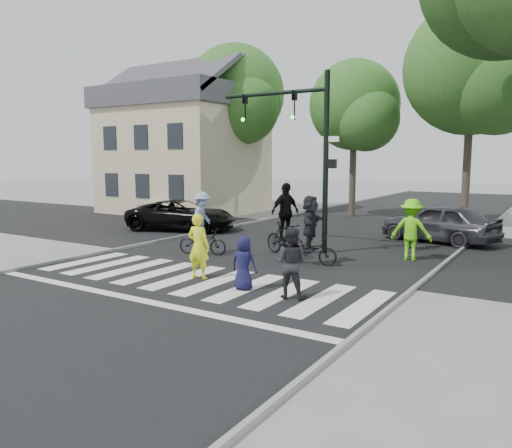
{
  "coord_description": "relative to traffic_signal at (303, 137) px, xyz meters",
  "views": [
    {
      "loc": [
        8.1,
        -9.02,
        3.17
      ],
      "look_at": [
        0.5,
        3.0,
        1.3
      ],
      "focal_mm": 35.0,
      "sensor_mm": 36.0,
      "label": 1
    }
  ],
  "objects": [
    {
      "name": "house",
      "position": [
        -11.85,
        7.78,
        -0.1
      ],
      "size": [
        8.4,
        8.1,
        8.82
      ],
      "color": "beige",
      "rests_on": "ground"
    },
    {
      "name": "car_suv",
      "position": [
        -6.79,
        1.6,
        -3.23
      ],
      "size": [
        5.26,
        3.57,
        1.34
      ],
      "primitive_type": "imported",
      "rotation": [
        0.0,
        0.0,
        1.88
      ],
      "color": "black",
      "rests_on": "ground"
    },
    {
      "name": "bystander_hivis",
      "position": [
        3.61,
        0.4,
        -2.94
      ],
      "size": [
        1.3,
        0.81,
        1.93
      ],
      "primitive_type": "imported",
      "rotation": [
        0.0,
        0.0,
        3.22
      ],
      "color": "#68E415",
      "rests_on": "ground"
    },
    {
      "name": "cyclist_mid",
      "position": [
        -0.09,
        -1.04,
        -2.92
      ],
      "size": [
        1.9,
        1.2,
        2.39
      ],
      "color": "black",
      "rests_on": "ground"
    },
    {
      "name": "cyclist_left",
      "position": [
        -2.46,
        -2.38,
        -3.0
      ],
      "size": [
        1.74,
        1.2,
        2.09
      ],
      "color": "black",
      "rests_on": "ground"
    },
    {
      "name": "road_cross",
      "position": [
        -0.35,
        1.8,
        -3.89
      ],
      "size": [
        70.0,
        10.0,
        0.01
      ],
      "primitive_type": "cube",
      "color": "black",
      "rests_on": "ground"
    },
    {
      "name": "car_grey",
      "position": [
        3.6,
        4.39,
        -3.16
      ],
      "size": [
        4.65,
        2.8,
        1.48
      ],
      "primitive_type": "imported",
      "rotation": [
        0.0,
        0.0,
        -1.83
      ],
      "color": "#39383F",
      "rests_on": "ground"
    },
    {
      "name": "bg_tree_2",
      "position": [
        -2.11,
        10.42,
        1.88
      ],
      "size": [
        5.04,
        4.8,
        8.4
      ],
      "color": "brown",
      "rests_on": "ground"
    },
    {
      "name": "road_stem",
      "position": [
        -0.35,
        -1.2,
        -3.9
      ],
      "size": [
        10.0,
        70.0,
        0.01
      ],
      "primitive_type": "cube",
      "color": "black",
      "rests_on": "ground"
    },
    {
      "name": "bg_tree_1",
      "position": [
        -9.06,
        9.28,
        2.75
      ],
      "size": [
        6.09,
        5.8,
        9.8
      ],
      "color": "brown",
      "rests_on": "ground"
    },
    {
      "name": "crosswalk",
      "position": [
        -0.35,
        -5.54,
        -3.89
      ],
      "size": [
        10.0,
        3.85,
        0.01
      ],
      "color": "silver",
      "rests_on": "ground"
    },
    {
      "name": "bg_tree_3",
      "position": [
        3.95,
        9.07,
        3.04
      ],
      "size": [
        6.3,
        6.0,
        10.2
      ],
      "color": "brown",
      "rests_on": "ground"
    },
    {
      "name": "bystander_dark",
      "position": [
        3.19,
        2.29,
        -3.04
      ],
      "size": [
        0.75,
        0.69,
        1.71
      ],
      "primitive_type": "imported",
      "rotation": [
        0.0,
        0.0,
        2.53
      ],
      "color": "black",
      "rests_on": "ground"
    },
    {
      "name": "bg_tree_0",
      "position": [
        -14.09,
        9.8,
        2.24
      ],
      "size": [
        5.46,
        5.2,
        8.97
      ],
      "color": "brown",
      "rests_on": "ground"
    },
    {
      "name": "pedestrian_adult",
      "position": [
        2.47,
        -5.42,
        -3.08
      ],
      "size": [
        0.92,
        0.79,
        1.64
      ],
      "primitive_type": "imported",
      "rotation": [
        0.0,
        0.0,
        3.37
      ],
      "color": "black",
      "rests_on": "ground"
    },
    {
      "name": "ground",
      "position": [
        -0.35,
        -6.2,
        -3.9
      ],
      "size": [
        120.0,
        120.0,
        0.0
      ],
      "primitive_type": "plane",
      "color": "gray",
      "rests_on": "ground"
    },
    {
      "name": "pedestrian_woman",
      "position": [
        -0.46,
        -5.08,
        -3.03
      ],
      "size": [
        0.68,
        0.48,
        1.75
      ],
      "primitive_type": "imported",
      "rotation": [
        0.0,
        0.0,
        3.24
      ],
      "color": "#F3F624",
      "rests_on": "ground"
    },
    {
      "name": "curb_left",
      "position": [
        -5.4,
        -1.2,
        -3.85
      ],
      "size": [
        0.1,
        70.0,
        0.1
      ],
      "primitive_type": "cube",
      "color": "gray",
      "rests_on": "ground"
    },
    {
      "name": "curb_right",
      "position": [
        4.7,
        -1.2,
        -3.85
      ],
      "size": [
        0.1,
        70.0,
        0.1
      ],
      "primitive_type": "cube",
      "color": "gray",
      "rests_on": "ground"
    },
    {
      "name": "pedestrian_child",
      "position": [
        1.17,
        -5.38,
        -3.24
      ],
      "size": [
        0.7,
        0.51,
        1.32
      ],
      "primitive_type": "imported",
      "rotation": [
        0.0,
        0.0,
        3.3
      ],
      "color": "#16163E",
      "rests_on": "ground"
    },
    {
      "name": "traffic_signal",
      "position": [
        0.0,
        0.0,
        0.0
      ],
      "size": [
        4.45,
        0.29,
        6.0
      ],
      "color": "black",
      "rests_on": "ground"
    },
    {
      "name": "cyclist_right",
      "position": [
        1.24,
        -1.91,
        -2.97
      ],
      "size": [
        1.73,
        1.6,
        2.09
      ],
      "color": "black",
      "rests_on": "ground"
    }
  ]
}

